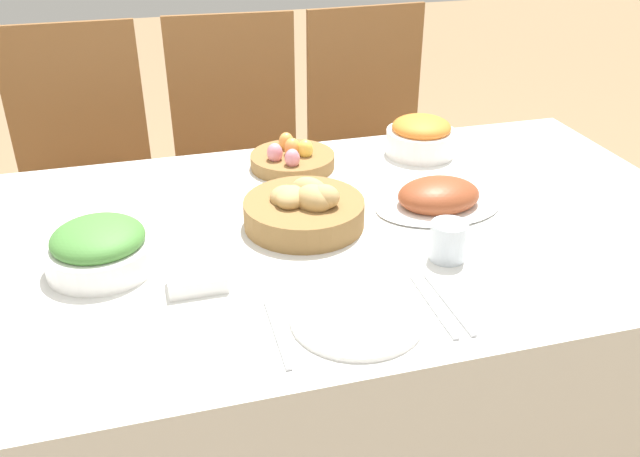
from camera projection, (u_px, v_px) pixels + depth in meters
dining_table at (314, 361)px, 1.63m from camera, size 1.78×0.97×0.73m
chair_far_center at (240, 165)px, 2.27m from camera, size 0.44×0.44×0.99m
chair_far_right at (375, 151)px, 2.38m from camera, size 0.44×0.44×0.99m
chair_far_left at (86, 182)px, 2.15m from camera, size 0.42×0.42×0.99m
bread_basket at (305, 208)px, 1.45m from camera, size 0.26×0.26×0.11m
egg_basket at (292, 159)px, 1.73m from camera, size 0.22×0.22×0.08m
ham_platter at (438, 198)px, 1.53m from camera, size 0.29×0.20×0.07m
green_salad_bowl at (100, 248)px, 1.29m from camera, size 0.21×0.21×0.10m
carrot_bowl at (421, 136)px, 1.80m from camera, size 0.18×0.18×0.10m
dinner_plate at (357, 317)px, 1.17m from camera, size 0.23×0.23×0.01m
fork at (277, 332)px, 1.14m from camera, size 0.01×0.20×0.00m
knife at (433, 306)px, 1.20m from camera, size 0.01×0.20×0.00m
spoon at (448, 303)px, 1.21m from camera, size 0.01×0.20×0.00m
drinking_cup at (448, 241)px, 1.33m from camera, size 0.07×0.07×0.08m
butter_dish at (197, 281)px, 1.25m from camera, size 0.11×0.07×0.03m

